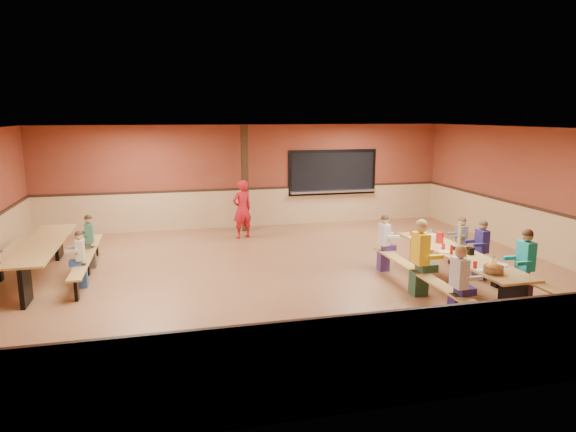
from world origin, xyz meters
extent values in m
plane|color=brown|center=(0.00, 0.00, 0.00)|extent=(12.00, 12.00, 0.00)
cube|color=brown|center=(0.00, 5.00, 1.50)|extent=(12.00, 0.04, 3.00)
cube|color=brown|center=(0.00, -5.00, 1.50)|extent=(12.00, 0.04, 3.00)
cube|color=brown|center=(6.00, 0.00, 1.50)|extent=(0.04, 10.00, 3.00)
cube|color=white|center=(0.00, 0.00, 3.00)|extent=(12.00, 10.00, 0.04)
cube|color=black|center=(2.60, 4.97, 1.55)|extent=(2.60, 0.06, 1.20)
cube|color=silver|center=(2.60, 4.88, 0.98)|extent=(2.70, 0.28, 0.06)
cube|color=black|center=(-0.20, 4.40, 1.50)|extent=(0.18, 0.18, 3.00)
cube|color=tan|center=(2.86, -1.64, 0.72)|extent=(0.75, 3.60, 0.04)
cube|color=black|center=(2.86, -3.19, 0.35)|extent=(0.08, 0.60, 0.70)
cube|color=black|center=(2.86, -0.09, 0.35)|extent=(0.08, 0.60, 0.70)
cube|color=tan|center=(2.04, -1.64, 0.43)|extent=(0.26, 3.60, 0.04)
cube|color=black|center=(2.04, -1.64, 0.21)|extent=(0.06, 0.18, 0.41)
cube|color=tan|center=(3.69, -1.64, 0.43)|extent=(0.26, 3.60, 0.04)
cube|color=black|center=(3.69, -1.64, 0.21)|extent=(0.06, 0.18, 0.41)
cube|color=tan|center=(-4.88, 1.08, 0.72)|extent=(0.75, 3.60, 0.04)
cube|color=black|center=(-4.88, -0.47, 0.35)|extent=(0.08, 0.60, 0.70)
cube|color=black|center=(-4.88, 2.63, 0.35)|extent=(0.08, 0.60, 0.70)
cube|color=black|center=(-5.70, 1.08, 0.21)|extent=(0.06, 0.18, 0.41)
cube|color=tan|center=(-4.05, 1.08, 0.43)|extent=(0.26, 3.60, 0.04)
cube|color=black|center=(-4.05, 1.08, 0.21)|extent=(0.06, 0.18, 0.41)
imported|color=red|center=(-0.42, 3.56, 0.79)|extent=(0.68, 0.57, 1.58)
cylinder|color=red|center=(2.90, -0.86, 0.85)|extent=(0.16, 0.16, 0.22)
cube|color=black|center=(2.99, -1.79, 0.80)|extent=(0.10, 0.14, 0.13)
cylinder|color=yellow|center=(2.71, -2.07, 0.82)|extent=(0.06, 0.06, 0.17)
cylinder|color=#B2140F|center=(2.67, -1.69, 0.82)|extent=(0.06, 0.06, 0.17)
cube|color=black|center=(2.94, -1.49, 0.77)|extent=(0.16, 0.16, 0.06)
cube|color=tan|center=(2.94, -1.49, 1.05)|extent=(0.02, 0.09, 0.50)
camera|label=1|loc=(-2.47, -9.87, 3.27)|focal=32.00mm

